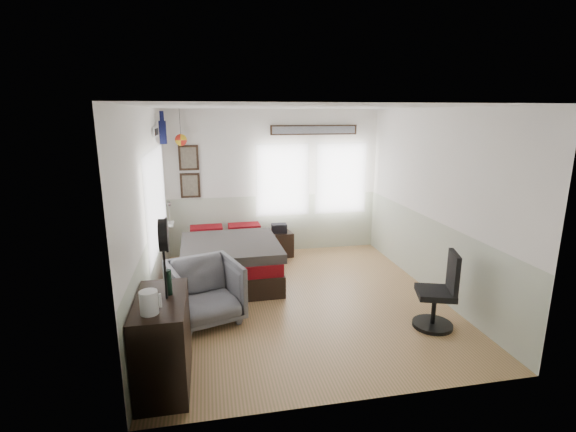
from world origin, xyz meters
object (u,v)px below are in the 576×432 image
armchair (205,292)px  task_chair (439,297)px  nightstand (279,244)px  bed (230,258)px  dresser (163,342)px

armchair → task_chair: 2.95m
nightstand → task_chair: 3.38m
bed → armchair: bearing=-106.9°
armchair → task_chair: size_ratio=0.88×
bed → armchair: (-0.40, -1.42, 0.07)m
dresser → task_chair: (3.26, 0.50, -0.05)m
bed → nightstand: bearing=40.5°
dresser → task_chair: task_chair is taller
task_chair → nightstand: bearing=134.4°
armchair → nightstand: 2.67m
dresser → task_chair: size_ratio=1.01×
dresser → bed: bearing=73.3°
nightstand → task_chair: (1.49, -3.03, 0.17)m
armchair → bed: bearing=56.4°
bed → task_chair: bearing=-42.7°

